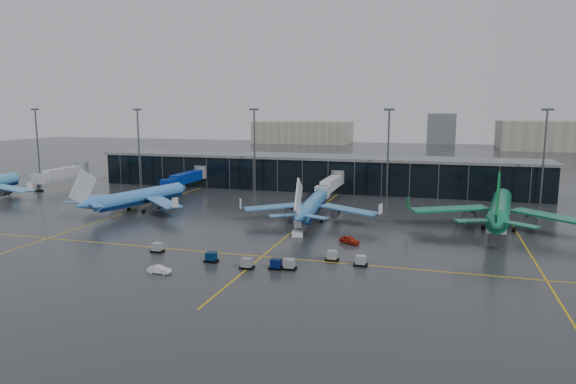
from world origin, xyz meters
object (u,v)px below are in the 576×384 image
(airliner_arkefly, at_px, (141,188))
(service_van_white, at_px, (159,270))
(airliner_klm_near, at_px, (312,196))
(mobile_airstair, at_px, (298,232))
(airliner_aer_lingus, at_px, (501,197))
(service_van_red, at_px, (350,240))
(baggage_carts, at_px, (266,259))

(airliner_arkefly, relative_size, service_van_white, 10.05)
(airliner_klm_near, xyz_separation_m, service_van_white, (-13.73, -43.90, -5.09))
(mobile_airstair, xyz_separation_m, service_van_white, (-14.27, -29.48, -0.15))
(airliner_aer_lingus, xyz_separation_m, service_van_red, (-28.65, -21.38, -6.06))
(airliner_klm_near, bearing_deg, service_van_white, -111.81)
(airliner_arkefly, bearing_deg, service_van_red, -3.25)
(airliner_aer_lingus, bearing_deg, airliner_arkefly, -169.15)
(airliner_arkefly, xyz_separation_m, airliner_klm_near, (43.99, 0.75, -0.07))
(airliner_klm_near, height_order, baggage_carts, airliner_klm_near)
(baggage_carts, bearing_deg, airliner_aer_lingus, 43.83)
(mobile_airstair, distance_m, service_van_red, 11.65)
(airliner_klm_near, relative_size, mobile_airstair, 10.24)
(airliner_arkefly, bearing_deg, baggage_carts, -23.36)
(service_van_white, bearing_deg, airliner_klm_near, -18.35)
(mobile_airstair, distance_m, service_van_white, 32.76)
(airliner_arkefly, relative_size, service_van_red, 9.11)
(airliner_klm_near, height_order, service_van_red, airliner_klm_near)
(airliner_arkefly, height_order, baggage_carts, airliner_arkefly)
(service_van_red, bearing_deg, airliner_arkefly, 102.54)
(airliner_aer_lingus, bearing_deg, baggage_carts, -128.33)
(airliner_aer_lingus, relative_size, service_van_white, 11.76)
(airliner_aer_lingus, bearing_deg, mobile_airstair, -147.73)
(baggage_carts, bearing_deg, mobile_airstair, 90.33)
(baggage_carts, bearing_deg, service_van_red, 56.55)
(mobile_airstair, xyz_separation_m, service_van_red, (11.17, -3.29, -0.07))
(airliner_klm_near, relative_size, airliner_aer_lingus, 0.84)
(airliner_klm_near, bearing_deg, baggage_carts, -93.34)
(airliner_aer_lingus, distance_m, service_van_red, 36.25)
(airliner_arkefly, distance_m, airliner_klm_near, 44.00)
(airliner_arkefly, distance_m, airliner_aer_lingus, 84.48)
(airliner_aer_lingus, height_order, mobile_airstair, airliner_aer_lingus)
(airliner_klm_near, bearing_deg, airliner_aer_lingus, 0.76)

